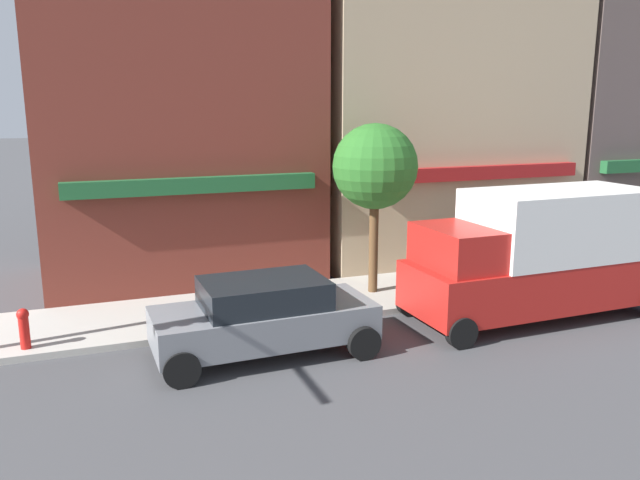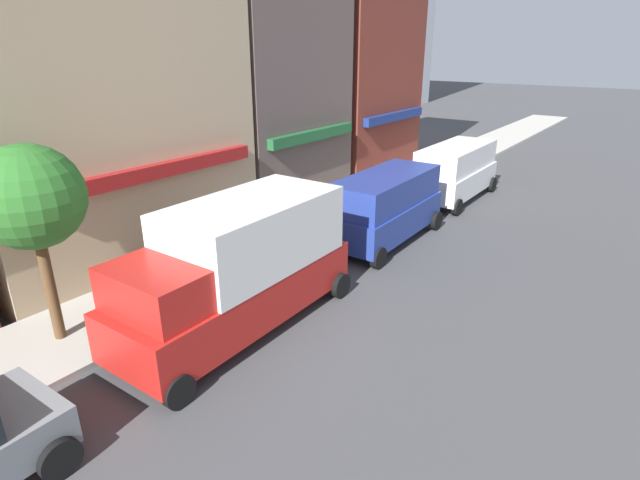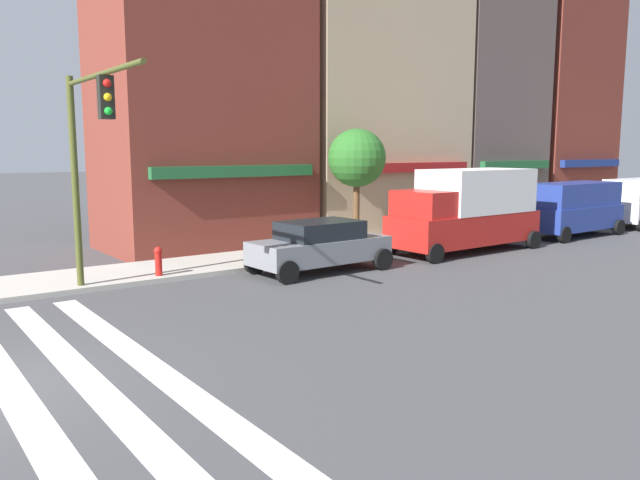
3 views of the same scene
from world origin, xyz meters
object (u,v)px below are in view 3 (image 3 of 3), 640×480
pedestrian_blue_shirt (408,215)px  street_tree (357,159)px  fire_hydrant (158,260)px  van_blue (573,207)px  box_truck_red (467,209)px  traffic_signal (88,143)px  sedan_grey (320,245)px

pedestrian_blue_shirt → street_tree: size_ratio=0.40×
pedestrian_blue_shirt → fire_hydrant: 11.47m
pedestrian_blue_shirt → street_tree: 3.89m
van_blue → pedestrian_blue_shirt: size_ratio=2.85×
box_truck_red → van_blue: bearing=-0.9°
box_truck_red → fire_hydrant: (-11.24, 1.70, -0.97)m
traffic_signal → sedan_grey: bearing=-3.3°
street_tree → fire_hydrant: bearing=-172.4°
van_blue → sedan_grey: bearing=178.7°
fire_hydrant → street_tree: 8.81m
box_truck_red → street_tree: (-2.96, 2.80, 1.84)m
sedan_grey → fire_hydrant: bearing=158.1°
street_tree → box_truck_red: bearing=-43.4°
street_tree → van_blue: bearing=-15.8°
fire_hydrant → traffic_signal: bearing=-149.0°
sedan_grey → pedestrian_blue_shirt: bearing=23.8°
pedestrian_blue_shirt → street_tree: (-3.08, -0.40, 2.35)m
traffic_signal → sedan_grey: (6.72, -0.38, -3.08)m
traffic_signal → van_blue: 20.52m
box_truck_red → street_tree: size_ratio=1.42×
sedan_grey → fire_hydrant: (-4.53, 1.70, -0.23)m
box_truck_red → pedestrian_blue_shirt: box_truck_red is taller
traffic_signal → fire_hydrant: size_ratio=6.68×
traffic_signal → pedestrian_blue_shirt: 14.13m
sedan_grey → street_tree: bearing=35.4°
sedan_grey → street_tree: (3.75, 2.80, 2.58)m
traffic_signal → street_tree: traffic_signal is taller
pedestrian_blue_shirt → van_blue: bearing=161.9°
box_truck_red → pedestrian_blue_shirt: 3.24m
fire_hydrant → street_tree: (8.28, 1.10, 2.81)m
fire_hydrant → street_tree: size_ratio=0.19×
sedan_grey → pedestrian_blue_shirt: pedestrian_blue_shirt is taller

